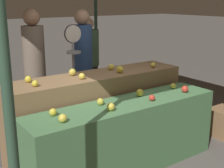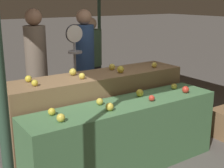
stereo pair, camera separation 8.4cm
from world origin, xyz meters
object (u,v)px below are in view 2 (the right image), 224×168
(produce_scale, at_px, (75,56))
(person_vendor_at_scale, at_px, (85,56))
(person_customer_right, at_px, (91,56))
(person_customer_left, at_px, (36,61))

(produce_scale, distance_m, person_vendor_at_scale, 0.49)
(person_vendor_at_scale, xyz_separation_m, person_customer_right, (0.51, 0.68, -0.14))
(produce_scale, height_order, person_customer_right, person_customer_right)
(produce_scale, relative_size, person_customer_right, 0.99)
(person_customer_left, bearing_deg, person_customer_right, -175.26)
(produce_scale, bearing_deg, person_vendor_at_scale, 43.93)
(person_customer_right, bearing_deg, person_customer_left, 27.76)
(produce_scale, relative_size, person_vendor_at_scale, 0.89)
(produce_scale, xyz_separation_m, person_vendor_at_scale, (0.35, 0.33, -0.09))
(produce_scale, xyz_separation_m, person_customer_right, (0.86, 1.01, -0.23))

